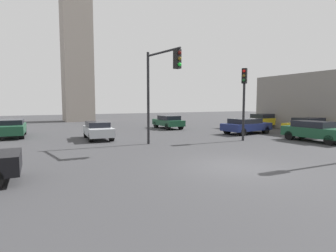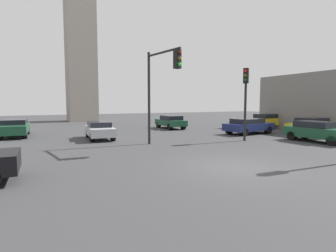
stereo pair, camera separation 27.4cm
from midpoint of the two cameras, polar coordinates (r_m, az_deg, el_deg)
ground_plane at (r=10.99m, az=13.64°, el=-8.61°), size 109.91×109.91×0.00m
traffic_light_0 at (r=18.57m, az=15.72°, el=7.44°), size 0.49×0.44×4.88m
traffic_light_2 at (r=15.37m, az=-2.02°, el=10.39°), size 0.69×3.14×5.65m
car_0 at (r=19.41m, az=-15.31°, el=-0.80°), size 1.97×4.05×1.23m
car_1 at (r=23.08m, az=-31.07°, el=-0.31°), size 2.06×4.56×1.32m
car_2 at (r=25.05m, az=27.58°, el=0.19°), size 4.07×1.99×1.33m
car_3 at (r=26.52m, az=-0.25°, el=0.97°), size 1.91×4.15×1.31m
car_4 at (r=29.03m, az=19.95°, el=1.16°), size 4.40×2.03×1.46m
car_6 at (r=20.05m, az=28.79°, el=-0.89°), size 1.83×4.01×1.35m
car_7 at (r=22.91m, az=16.21°, el=0.10°), size 4.37×2.25×1.28m
skyline_tower at (r=41.14m, az=-19.43°, el=18.44°), size 3.87×3.87×24.68m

